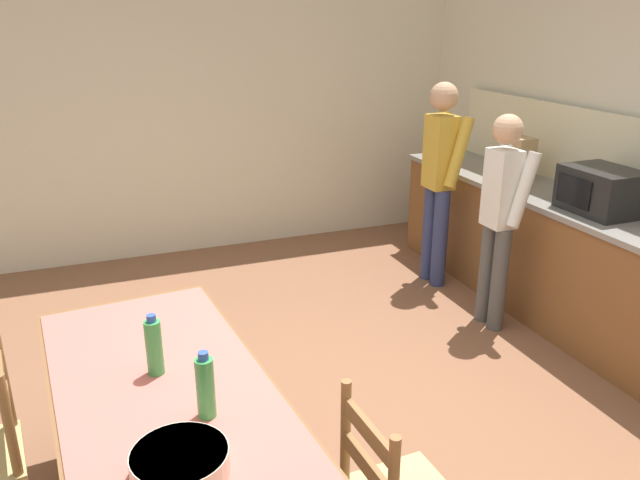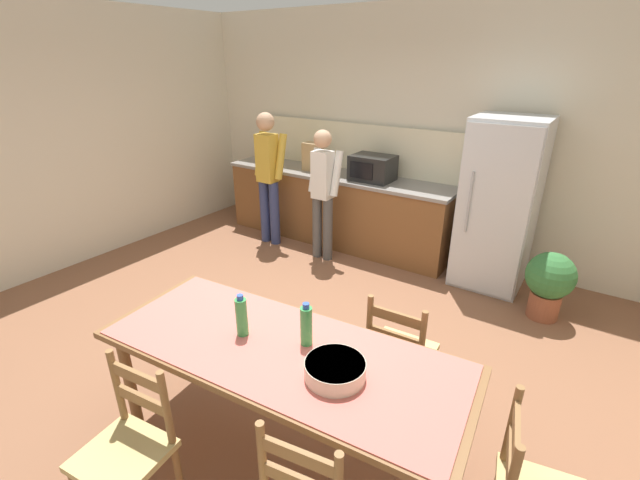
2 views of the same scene
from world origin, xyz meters
TOP-DOWN VIEW (x-y plane):
  - ground_plane at (0.00, 0.00)m, footprint 8.32×8.32m
  - wall_left at (-3.26, 0.00)m, footprint 0.12×5.20m
  - kitchen_counter at (-0.98, 2.23)m, footprint 3.14×0.66m
  - counter_splashback at (-0.98, 2.54)m, footprint 3.10×0.03m
  - microwave at (-0.45, 2.21)m, footprint 0.50×0.39m
  - paper_bag at (-1.32, 2.20)m, footprint 0.24×0.16m
  - dining_table at (0.56, -0.82)m, footprint 2.24×1.03m
  - bottle_near_centre at (0.29, -0.84)m, footprint 0.07×0.07m
  - bottle_off_centre at (0.66, -0.71)m, footprint 0.07×0.07m
  - serving_bowl at (0.94, -0.85)m, footprint 0.32×0.32m
  - person_at_sink at (-1.67, 1.71)m, footprint 0.43×0.29m
  - person_at_counter at (-0.82, 1.69)m, footprint 0.39×0.27m

SIDE VIEW (x-z plane):
  - ground_plane at x=0.00m, z-range 0.00..0.00m
  - kitchen_counter at x=-0.98m, z-range 0.00..0.94m
  - dining_table at x=0.56m, z-range 0.31..1.10m
  - serving_bowl at x=0.94m, z-range 0.79..0.88m
  - person_at_counter at x=-0.82m, z-range 0.10..1.67m
  - bottle_near_centre at x=0.29m, z-range 0.78..1.05m
  - bottle_off_centre at x=0.66m, z-range 0.78..1.05m
  - person_at_sink at x=-1.67m, z-range 0.11..1.81m
  - microwave at x=-0.45m, z-range 0.93..1.23m
  - paper_bag at x=-1.32m, z-range 0.93..1.29m
  - counter_splashback at x=-0.98m, z-range 0.93..1.53m
  - wall_left at x=-3.26m, z-range 0.00..2.90m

